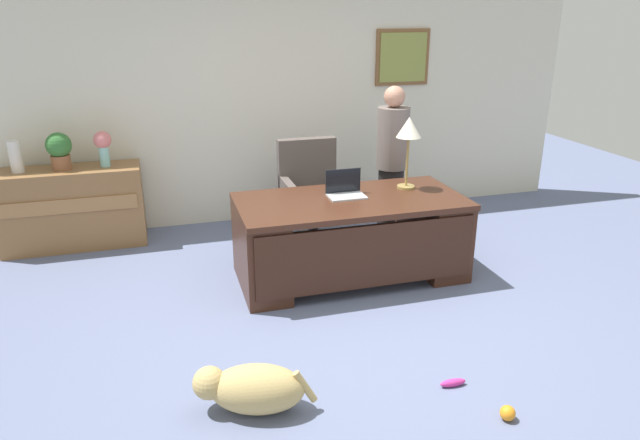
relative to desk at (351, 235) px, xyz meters
The scene contains 14 objects.
ground_plane 0.90m from the desk, 109.16° to the right, with size 12.00×12.00×0.00m, color slate.
back_wall 2.09m from the desk, 97.83° to the left, with size 7.00×0.16×2.70m.
desk is the anchor object (origin of this frame).
credenza 2.85m from the desk, 148.44° to the left, with size 1.36×0.50×0.80m.
armchair 0.96m from the desk, 96.23° to the left, with size 0.60×0.59×1.04m.
person_standing 1.14m from the desk, 48.97° to the left, with size 0.32×0.32×1.57m.
dog_lying 1.97m from the desk, 126.59° to the right, with size 0.72×0.45×0.30m.
laptop 0.41m from the desk, 99.61° to the left, with size 0.32×0.22×0.22m.
desk_lamp 1.04m from the desk, 17.62° to the left, with size 0.22×0.22×0.65m.
vase_with_flowers 2.63m from the desk, 144.19° to the left, with size 0.17×0.17×0.35m.
vase_empty 3.27m from the desk, 152.43° to the left, with size 0.12×0.12×0.30m, color silver.
potted_plant 2.95m from the desk, 148.85° to the left, with size 0.24×0.24×0.36m.
dog_toy_ball 2.12m from the desk, 82.88° to the right, with size 0.09×0.09×0.09m, color orange.
dog_toy_bone 1.74m from the desk, 86.36° to the right, with size 0.17×0.05×0.05m, color #D8338C.
Camera 1 is at (-1.31, -3.68, 2.27)m, focal length 32.38 mm.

